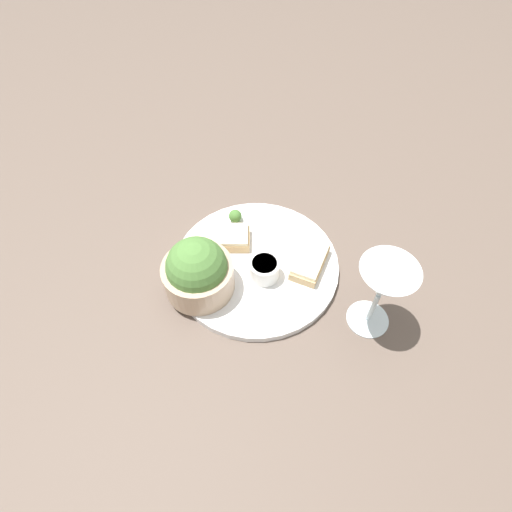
# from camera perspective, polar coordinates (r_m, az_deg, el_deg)

# --- Properties ---
(ground_plane) EXTENTS (4.00, 4.00, 0.00)m
(ground_plane) POSITION_cam_1_polar(r_m,az_deg,el_deg) (0.73, 0.00, -1.59)
(ground_plane) COLOR brown
(dinner_plate) EXTENTS (0.30, 0.30, 0.01)m
(dinner_plate) POSITION_cam_1_polar(r_m,az_deg,el_deg) (0.73, 0.00, -1.27)
(dinner_plate) COLOR white
(dinner_plate) RESTS_ON ground_plane
(salad_bowl) EXTENTS (0.12, 0.12, 0.11)m
(salad_bowl) POSITION_cam_1_polar(r_m,az_deg,el_deg) (0.66, -8.35, -2.16)
(salad_bowl) COLOR tan
(salad_bowl) RESTS_ON dinner_plate
(sauce_ramekin) EXTENTS (0.05, 0.05, 0.04)m
(sauce_ramekin) POSITION_cam_1_polar(r_m,az_deg,el_deg) (0.69, 1.21, -1.78)
(sauce_ramekin) COLOR white
(sauce_ramekin) RESTS_ON dinner_plate
(cheese_toast_near) EXTENTS (0.11, 0.09, 0.03)m
(cheese_toast_near) POSITION_cam_1_polar(r_m,az_deg,el_deg) (0.74, -4.81, 2.63)
(cheese_toast_near) COLOR tan
(cheese_toast_near) RESTS_ON dinner_plate
(cheese_toast_far) EXTENTS (0.10, 0.09, 0.03)m
(cheese_toast_far) POSITION_cam_1_polar(r_m,az_deg,el_deg) (0.71, 7.71, -0.76)
(cheese_toast_far) COLOR tan
(cheese_toast_far) RESTS_ON dinner_plate
(wine_glass) EXTENTS (0.09, 0.09, 0.15)m
(wine_glass) POSITION_cam_1_polar(r_m,az_deg,el_deg) (0.62, 17.73, -4.03)
(wine_glass) COLOR silver
(wine_glass) RESTS_ON ground_plane
(garnish) EXTENTS (0.03, 0.03, 0.03)m
(garnish) POSITION_cam_1_polar(r_m,az_deg,el_deg) (0.78, -2.99, 5.74)
(garnish) COLOR #477533
(garnish) RESTS_ON dinner_plate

